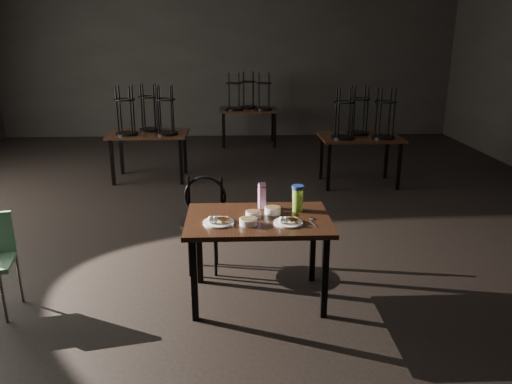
{
  "coord_description": "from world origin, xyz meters",
  "views": [
    {
      "loc": [
        0.15,
        -5.28,
        2.21
      ],
      "look_at": [
        0.34,
        -1.0,
        0.85
      ],
      "focal_mm": 35.0,
      "sensor_mm": 36.0,
      "label": 1
    }
  ],
  "objects_px": {
    "water_bottle": "(298,198)",
    "juice_carton": "(262,196)",
    "main_table": "(258,227)",
    "bentwood_chair": "(204,216)"
  },
  "relations": [
    {
      "from": "water_bottle",
      "to": "juice_carton",
      "type": "bearing_deg",
      "value": 162.98
    },
    {
      "from": "main_table",
      "to": "water_bottle",
      "type": "relative_size",
      "value": 5.25
    },
    {
      "from": "juice_carton",
      "to": "water_bottle",
      "type": "xyz_separation_m",
      "value": [
        0.3,
        -0.09,
        0.01
      ]
    },
    {
      "from": "main_table",
      "to": "juice_carton",
      "type": "height_order",
      "value": "juice_carton"
    },
    {
      "from": "water_bottle",
      "to": "main_table",
      "type": "bearing_deg",
      "value": -155.15
    },
    {
      "from": "juice_carton",
      "to": "water_bottle",
      "type": "distance_m",
      "value": 0.31
    },
    {
      "from": "juice_carton",
      "to": "bentwood_chair",
      "type": "xyz_separation_m",
      "value": [
        -0.54,
        0.39,
        -0.32
      ]
    },
    {
      "from": "main_table",
      "to": "bentwood_chair",
      "type": "bearing_deg",
      "value": 127.75
    },
    {
      "from": "main_table",
      "to": "bentwood_chair",
      "type": "relative_size",
      "value": 1.32
    },
    {
      "from": "juice_carton",
      "to": "water_bottle",
      "type": "relative_size",
      "value": 1.02
    }
  ]
}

